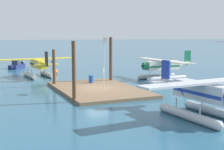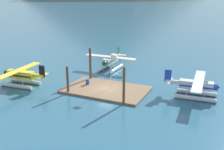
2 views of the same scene
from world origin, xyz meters
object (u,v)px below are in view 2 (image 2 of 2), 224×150
seaplane_yellow_port_aft (21,76)px  mooring_buoy (23,76)px  flagpole (112,67)px  fuel_drum (88,82)px  seaplane_silver_stbd_fwd (196,87)px  seaplane_cream_bow_left (111,62)px

seaplane_yellow_port_aft → mooring_buoy: bearing=129.0°
flagpole → mooring_buoy: 17.30m
fuel_drum → flagpole: bearing=-1.6°
seaplane_silver_stbd_fwd → mooring_buoy: bearing=-173.0°
flagpole → seaplane_yellow_port_aft: 15.27m
seaplane_cream_bow_left → seaplane_yellow_port_aft: size_ratio=0.99×
fuel_drum → seaplane_yellow_port_aft: bearing=-156.4°
flagpole → fuel_drum: flagpole is taller
seaplane_yellow_port_aft → seaplane_silver_stbd_fwd: bearing=13.8°
seaplane_silver_stbd_fwd → seaplane_cream_bow_left: bearing=155.1°
flagpole → seaplane_cream_bow_left: bearing=115.8°
mooring_buoy → seaplane_silver_stbd_fwd: (29.45, 3.63, 1.18)m
seaplane_cream_bow_left → seaplane_silver_stbd_fwd: bearing=-24.9°
seaplane_yellow_port_aft → flagpole: bearing=16.5°
mooring_buoy → seaplane_yellow_port_aft: (2.43, -3.00, 1.18)m
fuel_drum → mooring_buoy: size_ratio=1.12×
mooring_buoy → seaplane_silver_stbd_fwd: size_ratio=0.08×
fuel_drum → seaplane_cream_bow_left: size_ratio=0.08×
flagpole → seaplane_yellow_port_aft: (-14.49, -4.29, -2.21)m
fuel_drum → seaplane_yellow_port_aft: 11.03m
flagpole → fuel_drum: (-4.42, 0.12, -3.05)m
seaplane_silver_stbd_fwd → seaplane_yellow_port_aft: bearing=-166.2°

